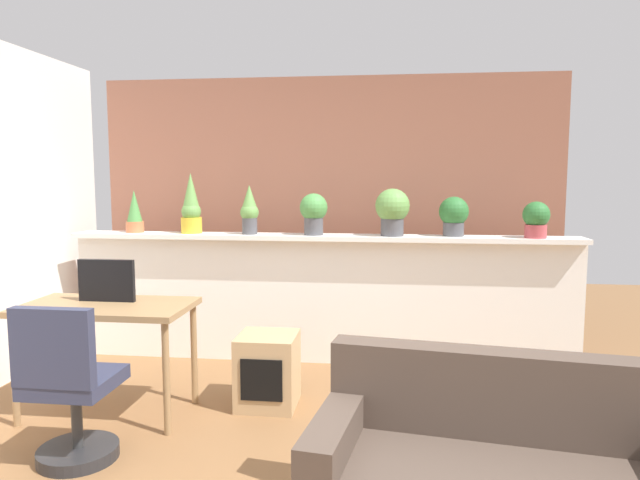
{
  "coord_description": "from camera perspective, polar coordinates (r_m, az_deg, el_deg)",
  "views": [
    {
      "loc": [
        0.57,
        -2.76,
        1.58
      ],
      "look_at": [
        0.1,
        1.17,
        1.14
      ],
      "focal_mm": 32.0,
      "sensor_mm": 36.0,
      "label": 1
    }
  ],
  "objects": [
    {
      "name": "potted_plant_2",
      "position": [
        4.85,
        -7.07,
        3.01
      ],
      "size": [
        0.16,
        0.16,
        0.42
      ],
      "color": "#4C4C51",
      "rests_on": "plant_shelf"
    },
    {
      "name": "potted_plant_0",
      "position": [
        5.24,
        -18.06,
        2.62
      ],
      "size": [
        0.15,
        0.15,
        0.37
      ],
      "color": "#C66B42",
      "rests_on": "plant_shelf"
    },
    {
      "name": "potted_plant_5",
      "position": [
        4.79,
        13.23,
        2.48
      ],
      "size": [
        0.24,
        0.24,
        0.32
      ],
      "color": "#4C4C51",
      "rests_on": "plant_shelf"
    },
    {
      "name": "potted_plant_1",
      "position": [
        5.03,
        -12.77,
        3.24
      ],
      "size": [
        0.18,
        0.18,
        0.52
      ],
      "color": "gold",
      "rests_on": "plant_shelf"
    },
    {
      "name": "potted_plant_4",
      "position": [
        4.71,
        7.25,
        3.03
      ],
      "size": [
        0.28,
        0.28,
        0.39
      ],
      "color": "#4C4C51",
      "rests_on": "plant_shelf"
    },
    {
      "name": "brick_wall_behind",
      "position": [
        5.4,
        0.81,
        2.82
      ],
      "size": [
        4.28,
        0.1,
        2.5
      ],
      "primitive_type": "cube",
      "color": "#935B47",
      "rests_on": "ground"
    },
    {
      "name": "office_chair",
      "position": [
        3.5,
        -23.74,
        -14.1
      ],
      "size": [
        0.44,
        0.45,
        0.91
      ],
      "color": "#262628",
      "rests_on": "ground"
    },
    {
      "name": "potted_plant_3",
      "position": [
        4.75,
        -0.64,
        2.86
      ],
      "size": [
        0.23,
        0.23,
        0.35
      ],
      "color": "#4C4C51",
      "rests_on": "plant_shelf"
    },
    {
      "name": "plant_shelf",
      "position": [
        4.78,
        -0.01,
        0.28
      ],
      "size": [
        4.28,
        0.29,
        0.04
      ],
      "primitive_type": "cube",
      "color": "white",
      "rests_on": "divider_wall"
    },
    {
      "name": "potted_plant_6",
      "position": [
        4.83,
        20.8,
        2.0
      ],
      "size": [
        0.21,
        0.21,
        0.29
      ],
      "color": "#B7474C",
      "rests_on": "plant_shelf"
    },
    {
      "name": "side_cube_shelf",
      "position": [
        4.05,
        -5.26,
        -12.85
      ],
      "size": [
        0.4,
        0.41,
        0.5
      ],
      "color": "tan",
      "rests_on": "ground"
    },
    {
      "name": "divider_wall",
      "position": [
        4.91,
        0.05,
        -6.05
      ],
      "size": [
        4.28,
        0.16,
        1.06
      ],
      "primitive_type": "cube",
      "color": "white",
      "rests_on": "ground"
    },
    {
      "name": "desk",
      "position": [
        4.03,
        -20.55,
        -7.19
      ],
      "size": [
        1.1,
        0.6,
        0.75
      ],
      "color": "#99754C",
      "rests_on": "ground"
    },
    {
      "name": "tv_monitor",
      "position": [
        4.07,
        -20.56,
        -3.81
      ],
      "size": [
        0.38,
        0.04,
        0.28
      ],
      "primitive_type": "cube",
      "color": "black",
      "rests_on": "desk"
    }
  ]
}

